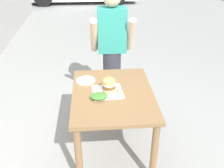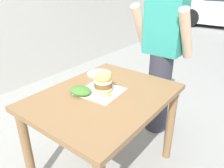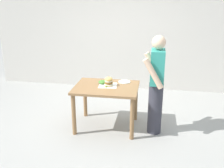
{
  "view_description": "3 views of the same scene",
  "coord_description": "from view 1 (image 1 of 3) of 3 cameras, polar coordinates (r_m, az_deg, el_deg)",
  "views": [
    {
      "loc": [
        -0.19,
        -2.35,
        2.22
      ],
      "look_at": [
        0.0,
        0.1,
        0.82
      ],
      "focal_mm": 42.0,
      "sensor_mm": 36.0,
      "label": 1
    },
    {
      "loc": [
        0.94,
        -1.13,
        1.55
      ],
      "look_at": [
        0.0,
        0.1,
        0.82
      ],
      "focal_mm": 35.0,
      "sensor_mm": 36.0,
      "label": 2
    },
    {
      "loc": [
        4.22,
        0.8,
        2.3
      ],
      "look_at": [
        0.0,
        0.1,
        0.82
      ],
      "focal_mm": 42.0,
      "sensor_mm": 36.0,
      "label": 3
    }
  ],
  "objects": [
    {
      "name": "ground_plane",
      "position": [
        3.24,
        0.14,
        -13.69
      ],
      "size": [
        80.0,
        80.0,
        0.0
      ],
      "primitive_type": "plane",
      "color": "#9E9E99"
    },
    {
      "name": "diner_across_table",
      "position": [
        3.48,
        -0.01,
        7.02
      ],
      "size": [
        0.55,
        0.35,
        1.69
      ],
      "color": "#33333D",
      "rests_on": "ground"
    },
    {
      "name": "serving_paper",
      "position": [
        2.78,
        -0.93,
        -1.73
      ],
      "size": [
        0.34,
        0.34,
        0.0
      ],
      "primitive_type": "cube",
      "rotation": [
        0.0,
        0.0,
        0.09
      ],
      "color": "white",
      "rests_on": "patio_table"
    },
    {
      "name": "sandwich",
      "position": [
        2.75,
        -0.66,
        -0.09
      ],
      "size": [
        0.15,
        0.15,
        0.19
      ],
      "color": "#E5B25B",
      "rests_on": "serving_paper"
    },
    {
      "name": "patio_table",
      "position": [
        2.83,
        0.16,
        -4.11
      ],
      "size": [
        0.86,
        1.11,
        0.77
      ],
      "color": "olive",
      "rests_on": "ground"
    },
    {
      "name": "pickle_spear",
      "position": [
        2.77,
        0.75,
        -1.47
      ],
      "size": [
        0.08,
        0.06,
        0.02
      ],
      "primitive_type": "cylinder",
      "rotation": [
        0.0,
        1.57,
        2.6
      ],
      "color": "#8EA83D",
      "rests_on": "serving_paper"
    },
    {
      "name": "side_plate_with_forks",
      "position": [
        3.0,
        -5.76,
        0.77
      ],
      "size": [
        0.22,
        0.22,
        0.02
      ],
      "color": "white",
      "rests_on": "patio_table"
    },
    {
      "name": "side_salad",
      "position": [
        2.66,
        -2.86,
        -2.67
      ],
      "size": [
        0.18,
        0.14,
        0.05
      ],
      "primitive_type": "ellipsoid",
      "color": "#477F33",
      "rests_on": "patio_table"
    }
  ]
}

